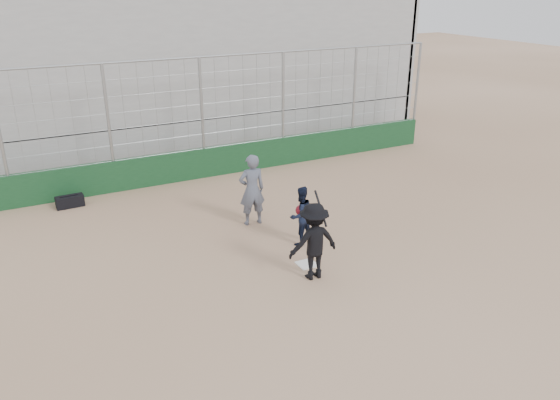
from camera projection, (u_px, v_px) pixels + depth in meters
name	position (u px, v px, depth m)	size (l,w,h in m)	color
ground	(307.00, 265.00, 12.94)	(90.00, 90.00, 0.00)	#866248
home_plate	(307.00, 264.00, 12.94)	(0.44, 0.44, 0.02)	white
backstop	(204.00, 150.00, 18.35)	(18.10, 0.25, 4.04)	#11371B
bleachers	(159.00, 70.00, 21.69)	(20.25, 6.70, 6.98)	gray
batter_at_plate	(314.00, 241.00, 12.08)	(1.18, 0.79, 1.94)	black
catcher_crouched	(301.00, 225.00, 13.80)	(0.90, 0.79, 1.06)	black
umpire	(252.00, 193.00, 14.78)	(0.73, 0.48, 1.80)	#4E5462
equipment_bag	(70.00, 201.00, 16.16)	(0.81, 0.37, 0.38)	black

